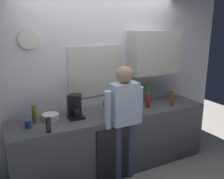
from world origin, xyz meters
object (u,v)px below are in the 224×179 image
(mixing_bowl, at_px, (51,117))
(bottle_olive_oil, at_px, (34,114))
(bottle_amber_beer, at_px, (172,98))
(person_at_sink, at_px, (124,115))
(bottle_red_vinegar, at_px, (148,101))
(bottle_clear_soda, at_px, (148,93))
(potted_plant, at_px, (108,105))
(cup_blue_mug, at_px, (28,124))
(cup_white_mug, at_px, (130,106))
(bottle_dark_sauce, at_px, (48,125))
(coffee_maker, at_px, (75,107))

(mixing_bowl, bearing_deg, bottle_olive_oil, -174.37)
(bottle_olive_oil, bearing_deg, bottle_amber_beer, -6.73)
(bottle_olive_oil, xyz_separation_m, person_at_sink, (1.08, -0.42, -0.06))
(bottle_red_vinegar, distance_m, bottle_clear_soda, 0.35)
(potted_plant, bearing_deg, bottle_amber_beer, -5.67)
(mixing_bowl, xyz_separation_m, potted_plant, (0.77, -0.16, 0.09))
(bottle_olive_oil, relative_size, bottle_red_vinegar, 1.14)
(bottle_amber_beer, bearing_deg, bottle_olive_oil, 173.27)
(bottle_red_vinegar, relative_size, bottle_clear_soda, 0.79)
(bottle_amber_beer, height_order, mixing_bowl, bottle_amber_beer)
(mixing_bowl, bearing_deg, cup_blue_mug, -155.35)
(cup_white_mug, bearing_deg, cup_blue_mug, 179.94)
(potted_plant, bearing_deg, bottle_red_vinegar, -2.31)
(bottle_olive_oil, bearing_deg, mixing_bowl, 5.63)
(bottle_red_vinegar, xyz_separation_m, bottle_amber_beer, (0.40, -0.08, 0.01))
(bottle_olive_oil, bearing_deg, bottle_clear_soda, 3.76)
(bottle_clear_soda, bearing_deg, bottle_amber_beer, -62.13)
(bottle_dark_sauce, height_order, cup_blue_mug, bottle_dark_sauce)
(bottle_red_vinegar, distance_m, potted_plant, 0.66)
(coffee_maker, bearing_deg, bottle_dark_sauce, -145.00)
(bottle_dark_sauce, xyz_separation_m, bottle_red_vinegar, (1.55, 0.19, 0.02))
(mixing_bowl, bearing_deg, bottle_red_vinegar, -7.24)
(bottle_clear_soda, bearing_deg, bottle_olive_oil, -176.24)
(coffee_maker, height_order, mixing_bowl, coffee_maker)
(bottle_red_vinegar, bearing_deg, bottle_olive_oil, 174.36)
(bottle_dark_sauce, xyz_separation_m, bottle_amber_beer, (1.95, 0.12, 0.03))
(bottle_dark_sauce, height_order, person_at_sink, person_at_sink)
(cup_blue_mug, bearing_deg, bottle_dark_sauce, -51.30)
(bottle_dark_sauce, bearing_deg, bottle_clear_soda, 15.20)
(coffee_maker, height_order, cup_blue_mug, coffee_maker)
(person_at_sink, bearing_deg, bottle_dark_sauce, -176.67)
(potted_plant, bearing_deg, cup_blue_mug, 179.14)
(bottle_red_vinegar, bearing_deg, coffee_maker, 174.42)
(bottle_olive_oil, bearing_deg, bottle_dark_sauce, -75.45)
(potted_plant, bearing_deg, cup_white_mug, 2.21)
(bottle_dark_sauce, bearing_deg, bottle_amber_beer, 3.39)
(coffee_maker, bearing_deg, cup_blue_mug, -173.92)
(cup_blue_mug, xyz_separation_m, person_at_sink, (1.18, -0.30, 0.02))
(bottle_amber_beer, bearing_deg, cup_blue_mug, 176.75)
(coffee_maker, xyz_separation_m, cup_blue_mug, (-0.62, -0.07, -0.10))
(coffee_maker, bearing_deg, bottle_red_vinegar, -5.58)
(mixing_bowl, bearing_deg, person_at_sink, -26.70)
(mixing_bowl, distance_m, person_at_sink, 0.98)
(cup_white_mug, xyz_separation_m, cup_blue_mug, (-1.46, 0.00, 0.00))
(bottle_olive_oil, relative_size, cup_white_mug, 2.63)
(coffee_maker, relative_size, bottle_amber_beer, 1.43)
(person_at_sink, bearing_deg, bottle_clear_soda, 41.91)
(bottle_clear_soda, xyz_separation_m, mixing_bowl, (-1.64, -0.10, -0.10))
(bottle_clear_soda, relative_size, bottle_amber_beer, 1.22)
(bottle_clear_soda, distance_m, person_at_sink, 0.94)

